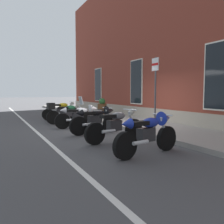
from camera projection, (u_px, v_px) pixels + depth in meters
The scene contains 12 objects.
ground_plane at pixel (117, 128), 10.12m from camera, with size 140.00×140.00×0.00m, color #424244.
sidewalk at pixel (144, 125), 10.71m from camera, with size 33.45×2.71×0.14m, color gray.
lane_stripe at pixel (39, 134), 8.69m from camera, with size 33.45×0.12×0.01m, color silver.
brick_pub_facade at pixel (219, 33), 12.40m from camera, with size 27.45×6.61×9.19m.
motorcycle_yellow_naked at pixel (62, 111), 13.16m from camera, with size 0.62×2.10×1.00m.
motorcycle_green_touring at pixel (66, 112), 11.60m from camera, with size 0.62×2.19×1.31m.
motorcycle_white_sport at pixel (81, 115), 10.15m from camera, with size 0.62×2.06×0.99m.
motorcycle_black_sport at pixel (97, 119), 8.74m from camera, with size 0.62×2.03×1.01m.
motorcycle_grey_naked at pixel (116, 126), 7.31m from camera, with size 0.69×2.15×0.98m.
motorcycle_blue_sport at pixel (150, 132), 5.79m from camera, with size 0.69×2.04×1.03m.
parking_sign at pixel (155, 84), 8.43m from camera, with size 0.36×0.07×2.59m.
barrel_planter at pixel (102, 107), 14.74m from camera, with size 0.59×0.59×1.02m.
Camera 1 is at (8.88, -4.67, 1.50)m, focal length 38.44 mm.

